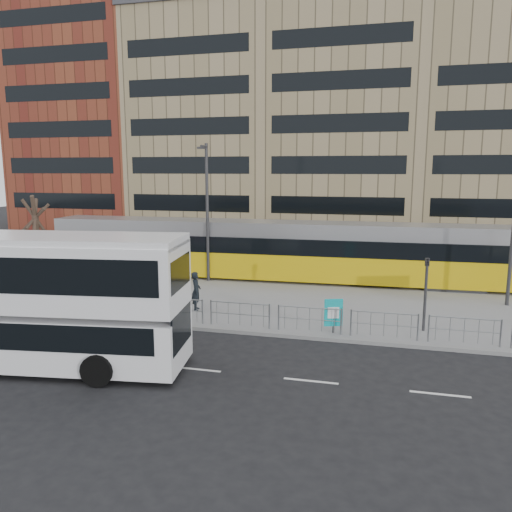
% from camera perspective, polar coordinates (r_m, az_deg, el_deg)
% --- Properties ---
extents(ground, '(120.00, 120.00, 0.00)m').
position_cam_1_polar(ground, '(22.02, -8.04, -8.30)').
color(ground, black).
rests_on(ground, ground).
extents(plaza, '(64.00, 24.00, 0.15)m').
position_cam_1_polar(plaza, '(33.04, -0.20, -1.91)').
color(plaza, gray).
rests_on(plaza, ground).
extents(kerb, '(64.00, 0.25, 0.17)m').
position_cam_1_polar(kerb, '(22.04, -7.99, -8.08)').
color(kerb, gray).
rests_on(kerb, ground).
extents(building_row, '(70.40, 18.40, 31.20)m').
position_cam_1_polar(building_row, '(54.33, 7.51, 16.24)').
color(building_row, brown).
rests_on(building_row, ground).
extents(pedestrian_barrier, '(32.07, 0.07, 1.10)m').
position_cam_1_polar(pedestrian_barrier, '(21.54, -2.64, -5.90)').
color(pedestrian_barrier, gray).
rests_on(pedestrian_barrier, plaza).
extents(road_markings, '(62.00, 0.12, 0.01)m').
position_cam_1_polar(road_markings, '(18.20, -9.89, -12.32)').
color(road_markings, white).
rests_on(road_markings, ground).
extents(double_decker_bus, '(11.89, 4.18, 4.66)m').
position_cam_1_polar(double_decker_bus, '(19.14, -25.63, -4.15)').
color(double_decker_bus, white).
rests_on(double_decker_bus, ground).
extents(tram, '(30.09, 3.63, 3.54)m').
position_cam_1_polar(tram, '(30.55, 3.50, 0.63)').
color(tram, gold).
rests_on(tram, plaza).
extents(ad_panel, '(0.74, 0.30, 1.44)m').
position_cam_1_polar(ad_panel, '(20.92, 8.85, -6.47)').
color(ad_panel, '#2D2D30').
rests_on(ad_panel, plaza).
extents(pedestrian, '(0.60, 0.77, 1.86)m').
position_cam_1_polar(pedestrian, '(24.12, -6.86, -3.99)').
color(pedestrian, black).
rests_on(pedestrian, plaza).
extents(traffic_light_west, '(0.17, 0.21, 3.10)m').
position_cam_1_polar(traffic_light_west, '(25.78, -22.18, -1.38)').
color(traffic_light_west, '#2D2D30').
rests_on(traffic_light_west, plaza).
extents(traffic_light_east, '(0.21, 0.24, 3.10)m').
position_cam_1_polar(traffic_light_east, '(21.81, 18.85, -3.13)').
color(traffic_light_east, '#2D2D30').
rests_on(traffic_light_east, plaza).
extents(lamp_post_west, '(0.45, 1.04, 8.18)m').
position_cam_1_polar(lamp_post_west, '(29.82, -5.63, 5.57)').
color(lamp_post_west, '#2D2D30').
rests_on(lamp_post_west, plaza).
extents(bare_tree, '(4.89, 4.89, 7.34)m').
position_cam_1_polar(bare_tree, '(36.30, -24.10, 6.57)').
color(bare_tree, black).
rests_on(bare_tree, plaza).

